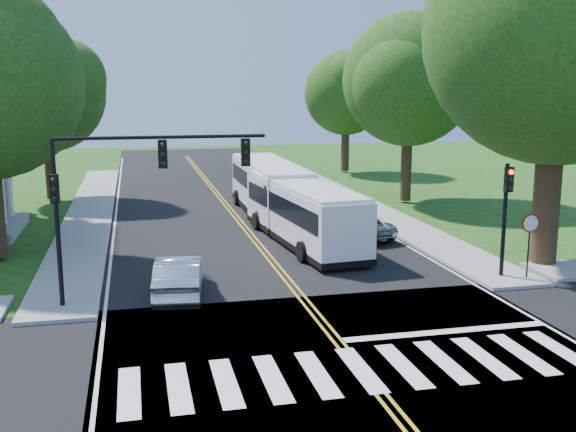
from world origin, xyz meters
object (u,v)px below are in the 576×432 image
object	(u,v)px
signal_ne	(506,205)
hatchback	(179,276)
signal_nw	(128,179)
bus_lead	(302,211)
bus_follow	(270,187)
suv	(356,226)
dark_sedan	(357,215)

from	to	relation	value
signal_ne	hatchback	bearing A→B (deg)	177.37
signal_nw	hatchback	size ratio (longest dim) A/B	1.58
signal_ne	bus_lead	distance (m)	10.01
signal_nw	bus_lead	distance (m)	11.54
signal_nw	bus_lead	bearing A→B (deg)	44.51
signal_ne	signal_nw	bearing A→B (deg)	-179.95
signal_nw	signal_ne	xyz separation A→B (m)	(14.06, 0.01, -1.41)
bus_follow	suv	size ratio (longest dim) A/B	2.77
bus_lead	hatchback	world-z (taller)	bus_lead
signal_nw	signal_ne	world-z (taller)	signal_nw
bus_lead	suv	distance (m)	3.04
hatchback	bus_lead	bearing A→B (deg)	-124.42
signal_ne	hatchback	size ratio (longest dim) A/B	0.97
suv	bus_follow	bearing A→B (deg)	-86.54
hatchback	dark_sedan	world-z (taller)	hatchback
signal_nw	dark_sedan	distance (m)	16.22
signal_nw	suv	size ratio (longest dim) A/B	1.64
bus_follow	hatchback	bearing A→B (deg)	66.64
bus_lead	hatchback	xyz separation A→B (m)	(-6.38, -7.26, -0.79)
bus_follow	dark_sedan	world-z (taller)	bus_follow
bus_lead	bus_follow	distance (m)	7.30
bus_lead	hatchback	size ratio (longest dim) A/B	2.53
signal_ne	suv	world-z (taller)	signal_ne
signal_nw	hatchback	world-z (taller)	signal_nw
signal_nw	hatchback	bearing A→B (deg)	19.97
bus_follow	hatchback	size ratio (longest dim) A/B	2.66
dark_sedan	bus_lead	bearing A→B (deg)	51.83
bus_lead	bus_follow	bearing A→B (deg)	-94.70
signal_nw	bus_lead	world-z (taller)	signal_nw
signal_nw	suv	xyz separation A→B (m)	(10.84, 8.26, -3.76)
signal_ne	suv	size ratio (longest dim) A/B	1.01
bus_follow	suv	distance (m)	7.57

